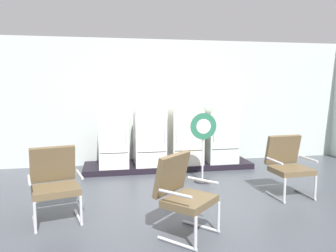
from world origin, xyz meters
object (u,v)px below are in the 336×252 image
Objects in this scene: refrigerator_2 at (186,130)px; refrigerator_0 at (113,132)px; armchair_left at (55,180)px; armchair_right at (288,163)px; refrigerator_1 at (150,131)px; armchair_center at (183,191)px; refrigerator_3 at (220,129)px; sign_stand at (203,147)px.

refrigerator_0 is at bearing -179.66° from refrigerator_2.
armchair_left is at bearing -109.42° from refrigerator_0.
refrigerator_1 is at bearing 135.63° from armchair_right.
refrigerator_1 is 3.22m from armchair_center.
refrigerator_3 is 1.36m from sign_stand.
refrigerator_2 is at bearing 44.78° from armchair_left.
refrigerator_2 reaches higher than refrigerator_3.
refrigerator_3 is 1.42× the size of armchair_center.
armchair_center is (0.79, -3.22, -0.32)m from refrigerator_0.
refrigerator_3 is 4.13m from armchair_left.
sign_stand reaches higher than armchair_left.
refrigerator_0 is 1.40× the size of armchair_center.
armchair_left is (-3.30, -2.46, -0.32)m from refrigerator_3.
armchair_left is 0.75× the size of sign_stand.
refrigerator_3 is at bearing 102.56° from armchair_right.
armchair_left and armchair_right have the same top height.
armchair_left is at bearing -174.60° from armchair_right.
refrigerator_3 is 1.07× the size of sign_stand.
armchair_left is (-0.86, -2.45, -0.32)m from refrigerator_0.
refrigerator_0 reaches higher than sign_stand.
armchair_left is (-1.65, -2.43, -0.31)m from refrigerator_1.
refrigerator_2 is 1.42× the size of armchair_right.
refrigerator_2 is at bearing 121.66° from armchair_right.
refrigerator_0 is 2.61m from armchair_left.
sign_stand is (-0.75, -1.12, -0.19)m from refrigerator_3.
armchair_center is (1.65, -0.77, 0.00)m from armchair_left.
armchair_right is (2.12, -2.07, -0.31)m from refrigerator_1.
armchair_center is at bearing -151.88° from armchair_right.
refrigerator_0 is 3.60m from armchair_right.
sign_stand is (2.55, 1.33, 0.13)m from armchair_left.
refrigerator_1 is at bearing 55.72° from armchair_left.
refrigerator_0 is 1.40× the size of armchair_left.
sign_stand is (0.90, 2.11, 0.13)m from armchair_center.
refrigerator_1 is 1.40× the size of armchair_right.
refrigerator_0 is at bearing 146.61° from sign_stand.
refrigerator_1 is 1.42m from sign_stand.
refrigerator_3 reaches higher than armchair_center.
armchair_left is at bearing -124.28° from refrigerator_1.
refrigerator_0 is 2.44m from refrigerator_3.
armchair_center is at bearing -113.04° from sign_stand.
armchair_right is (2.91, -2.09, -0.32)m from refrigerator_0.
refrigerator_0 is at bearing 103.80° from armchair_center.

